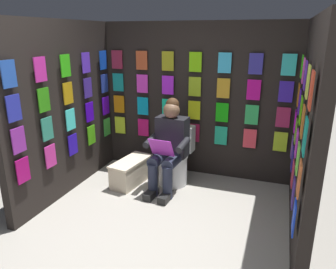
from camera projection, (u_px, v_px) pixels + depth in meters
ground_plane at (132, 261)px, 2.90m from camera, size 30.00×30.00×0.00m
display_wall_back at (196, 101)px, 4.49m from camera, size 2.79×0.14×2.12m
display_wall_left at (307, 132)px, 3.07m from camera, size 0.14×2.09×2.12m
display_wall_right at (64, 110)px, 3.96m from camera, size 0.14×2.09×2.12m
toilet at (175, 159)px, 4.36m from camera, size 0.42×0.57×0.77m
person_reading at (169, 145)px, 4.08m from camera, size 0.54×0.70×1.19m
comic_longbox_near at (131, 171)px, 4.36m from camera, size 0.39×0.70×0.33m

